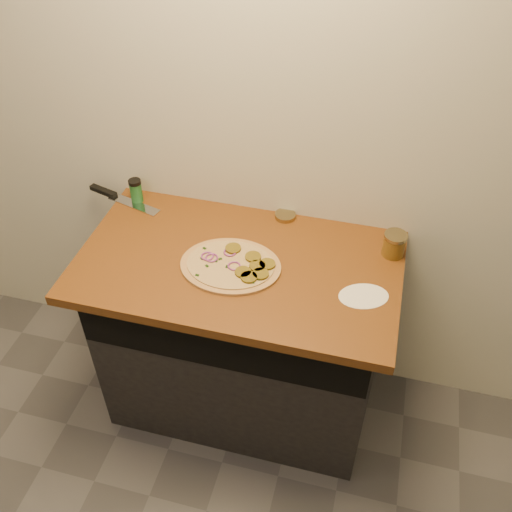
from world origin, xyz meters
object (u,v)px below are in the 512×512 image
(pizza, at_px, (232,265))
(chefs_knife, at_px, (118,197))
(salsa_jar, at_px, (394,244))
(spice_shaker, at_px, (136,191))

(pizza, distance_m, chefs_knife, 0.65)
(salsa_jar, distance_m, spice_shaker, 1.06)
(chefs_knife, xyz_separation_m, salsa_jar, (1.15, -0.06, 0.04))
(pizza, distance_m, salsa_jar, 0.61)
(chefs_knife, xyz_separation_m, spice_shaker, (0.09, 0.01, 0.05))
(pizza, bearing_deg, chefs_knife, 154.06)
(pizza, bearing_deg, salsa_jar, 21.51)
(chefs_knife, relative_size, salsa_jar, 3.73)
(salsa_jar, bearing_deg, spice_shaker, 176.24)
(chefs_knife, height_order, spice_shaker, spice_shaker)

